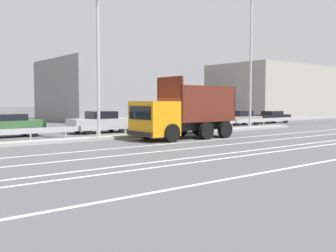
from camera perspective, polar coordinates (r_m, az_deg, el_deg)
ground_plane at (r=24.05m, az=0.81°, el=-1.90°), size 320.00×320.00×0.00m
lane_strip_0 at (r=23.08m, az=5.40°, el=-2.13°), size 53.59×0.16×0.01m
lane_strip_1 at (r=21.52m, az=9.64°, el=-2.58°), size 53.59×0.16×0.01m
lane_strip_2 at (r=20.01m, az=14.80°, el=-3.11°), size 53.59×0.16×0.01m
lane_strip_3 at (r=19.46m, az=17.09°, el=-3.33°), size 53.59×0.16×0.01m
median_island at (r=25.98m, az=-2.66°, el=-1.30°), size 29.47×1.10×0.18m
median_guardrail at (r=27.06m, az=-4.37°, el=-0.09°), size 53.59×0.09×0.78m
dump_truck at (r=23.81m, az=1.01°, el=1.10°), size 6.82×2.82×3.77m
median_road_sign at (r=30.06m, az=7.10°, el=1.73°), size 0.81×0.16×2.50m
street_lamp_1 at (r=23.68m, az=-9.90°, el=9.60°), size 0.71×2.14×8.66m
street_lamp_2 at (r=33.34m, az=12.11°, el=9.84°), size 0.71×2.23×10.97m
parked_car_2 at (r=27.19m, az=-22.25°, el=0.09°), size 4.57×2.01×1.50m
parked_car_3 at (r=29.21m, az=-9.82°, el=0.57°), size 4.56×2.20×1.59m
parked_car_4 at (r=32.62m, az=-2.46°, el=0.70°), size 4.45×1.91×1.26m
parked_car_5 at (r=35.64m, az=4.95°, el=1.16°), size 4.33×1.96×1.64m
parked_car_6 at (r=39.29m, az=10.45°, el=1.18°), size 4.53×2.20×1.40m
parked_car_7 at (r=43.64m, az=14.78°, el=1.32°), size 4.44×2.08×1.29m
background_building_1 at (r=51.06m, az=-6.96°, el=5.04°), size 17.71×12.67×7.28m
background_building_2 at (r=62.70m, az=14.55°, el=4.82°), size 18.87×12.72×7.61m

